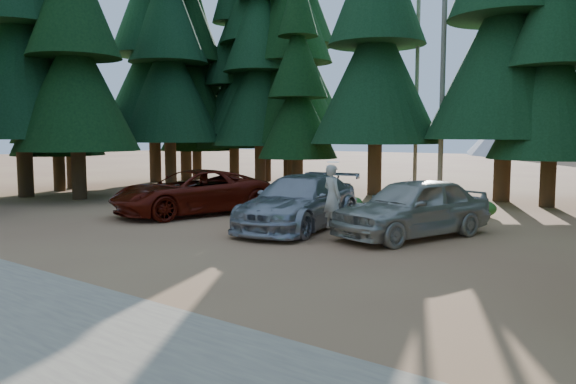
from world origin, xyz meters
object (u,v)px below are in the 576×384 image
at_px(red_pickup, 191,192).
at_px(silver_minivan_right, 412,207).
at_px(log_mid, 427,207).
at_px(silver_minivan_center, 299,202).
at_px(frisbee_player, 332,196).
at_px(log_left, 326,204).
at_px(log_right, 400,216).

bearing_deg(red_pickup, silver_minivan_right, 18.85).
relative_size(silver_minivan_right, log_mid, 1.70).
height_order(silver_minivan_center, frisbee_player, frisbee_player).
height_order(frisbee_player, log_left, frisbee_player).
bearing_deg(red_pickup, log_left, 72.18).
bearing_deg(log_left, red_pickup, -121.05).
relative_size(silver_minivan_right, log_left, 1.15).
xyz_separation_m(red_pickup, log_left, (3.10, 4.89, -0.71)).
relative_size(red_pickup, log_right, 1.10).
distance_m(frisbee_player, log_right, 4.54).
bearing_deg(log_left, silver_minivan_center, -64.56).
bearing_deg(silver_minivan_right, log_right, 140.90).
height_order(silver_minivan_right, log_right, silver_minivan_right).
relative_size(silver_minivan_center, log_mid, 1.92).
distance_m(log_left, log_right, 4.53).
distance_m(red_pickup, log_left, 5.83).
distance_m(silver_minivan_right, log_right, 3.19).
bearing_deg(frisbee_player, red_pickup, 12.15).
bearing_deg(frisbee_player, log_mid, -65.76).
height_order(log_left, log_right, log_right).
bearing_deg(silver_minivan_right, red_pickup, -157.93).
bearing_deg(log_mid, frisbee_player, -86.84).
xyz_separation_m(silver_minivan_center, log_left, (-2.23, 4.98, -0.71)).
height_order(frisbee_player, log_mid, frisbee_player).
bearing_deg(silver_minivan_center, silver_minivan_right, 1.08).
relative_size(frisbee_player, log_mid, 0.63).
relative_size(red_pickup, silver_minivan_right, 1.17).
height_order(silver_minivan_right, frisbee_player, frisbee_player).
xyz_separation_m(red_pickup, frisbee_player, (7.29, -1.12, 0.42)).
distance_m(silver_minivan_right, log_left, 7.31).
bearing_deg(log_left, silver_minivan_right, -34.04).
height_order(log_left, log_mid, log_left).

